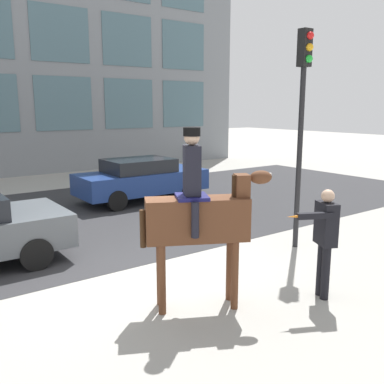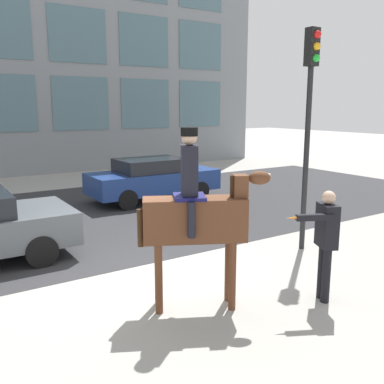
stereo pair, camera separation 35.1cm
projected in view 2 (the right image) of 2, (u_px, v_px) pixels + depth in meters
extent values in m
plane|color=#9E9B93|center=(147.00, 276.00, 7.59)|extent=(80.00, 80.00, 0.00)
cube|color=#2D2D30|center=(67.00, 218.00, 11.51)|extent=(25.81, 8.50, 0.01)
cube|color=slate|center=(4.00, 103.00, 17.57)|extent=(2.60, 0.02, 2.37)
cube|color=slate|center=(81.00, 104.00, 19.29)|extent=(2.60, 0.02, 2.37)
cube|color=slate|center=(146.00, 104.00, 21.01)|extent=(2.60, 0.02, 2.37)
cube|color=slate|center=(200.00, 104.00, 22.73)|extent=(2.60, 0.02, 2.37)
cube|color=slate|center=(78.00, 35.00, 18.71)|extent=(2.60, 0.02, 2.37)
cube|color=slate|center=(144.00, 41.00, 20.43)|extent=(2.60, 0.02, 2.37)
cube|color=slate|center=(201.00, 46.00, 22.15)|extent=(2.60, 0.02, 2.37)
cube|color=#59331E|center=(195.00, 219.00, 6.17)|extent=(1.53, 1.06, 0.63)
cylinder|color=#59331E|center=(228.00, 268.00, 6.54)|extent=(0.11, 0.11, 1.04)
cylinder|color=#59331E|center=(232.00, 276.00, 6.24)|extent=(0.11, 0.11, 1.04)
cylinder|color=#59331E|center=(158.00, 271.00, 6.43)|extent=(0.11, 0.11, 1.04)
cylinder|color=#59331E|center=(159.00, 279.00, 6.13)|extent=(0.11, 0.11, 1.04)
cube|color=#59331E|center=(240.00, 193.00, 6.17)|extent=(0.29, 0.31, 0.55)
cube|color=#382314|center=(232.00, 192.00, 6.15)|extent=(0.07, 0.09, 0.49)
ellipsoid|color=#59331E|center=(259.00, 178.00, 6.15)|extent=(0.38, 0.33, 0.20)
cube|color=silver|center=(266.00, 176.00, 6.16)|extent=(0.13, 0.10, 0.08)
cylinder|color=#382314|center=(140.00, 228.00, 6.11)|extent=(0.09, 0.09, 0.55)
cube|color=#14144C|center=(190.00, 197.00, 6.10)|extent=(0.61, 0.63, 0.05)
cube|color=black|center=(190.00, 170.00, 6.02)|extent=(0.34, 0.38, 0.70)
sphere|color=#D1A889|center=(190.00, 137.00, 5.93)|extent=(0.22, 0.22, 0.22)
cylinder|color=black|center=(190.00, 132.00, 5.92)|extent=(0.24, 0.24, 0.12)
cylinder|color=black|center=(188.00, 211.00, 6.41)|extent=(0.11, 0.11, 0.50)
cylinder|color=black|center=(192.00, 220.00, 5.89)|extent=(0.11, 0.11, 0.50)
cylinder|color=black|center=(326.00, 275.00, 6.49)|extent=(0.13, 0.13, 0.86)
cylinder|color=black|center=(322.00, 271.00, 6.65)|extent=(0.13, 0.13, 0.86)
cube|color=black|center=(327.00, 226.00, 6.42)|extent=(0.37, 0.46, 0.66)
sphere|color=#D1A889|center=(329.00, 197.00, 6.34)|extent=(0.20, 0.20, 0.20)
cube|color=black|center=(315.00, 217.00, 6.18)|extent=(0.53, 0.32, 0.09)
cone|color=orange|center=(292.00, 218.00, 6.14)|extent=(0.18, 0.12, 0.04)
cylinder|color=black|center=(41.00, 251.00, 7.99)|extent=(0.60, 0.23, 0.60)
cylinder|color=black|center=(21.00, 229.00, 9.44)|extent=(0.60, 0.23, 0.60)
cube|color=navy|center=(153.00, 181.00, 13.64)|extent=(4.08, 1.70, 0.64)
cube|color=black|center=(150.00, 165.00, 13.49)|extent=(2.04, 1.50, 0.41)
cylinder|color=black|center=(200.00, 191.00, 13.73)|extent=(0.60, 0.20, 0.60)
cylinder|color=black|center=(175.00, 184.00, 15.02)|extent=(0.60, 0.20, 0.60)
cylinder|color=black|center=(127.00, 200.00, 12.39)|extent=(0.60, 0.20, 0.60)
cylinder|color=black|center=(107.00, 191.00, 13.68)|extent=(0.60, 0.20, 0.60)
cylinder|color=black|center=(306.00, 161.00, 8.71)|extent=(0.11, 0.11, 3.73)
cube|color=black|center=(312.00, 47.00, 8.27)|extent=(0.24, 0.19, 0.72)
sphere|color=red|center=(317.00, 34.00, 8.13)|extent=(0.15, 0.15, 0.15)
sphere|color=orange|center=(317.00, 46.00, 8.17)|extent=(0.15, 0.15, 0.15)
sphere|color=green|center=(316.00, 58.00, 8.22)|extent=(0.15, 0.15, 0.15)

